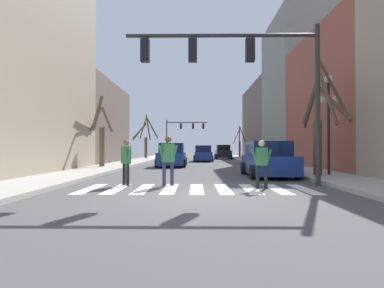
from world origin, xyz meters
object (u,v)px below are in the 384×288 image
at_px(street_lamp_right_corner, 328,104).
at_px(pedestrian_on_left_sidewalk, 168,156).
at_px(car_parked_left_far, 223,152).
at_px(street_tree_left_near, 146,137).
at_px(car_at_intersection, 268,160).
at_px(street_tree_right_mid, 320,124).
at_px(car_driving_toward_lane, 169,153).
at_px(pedestrian_on_right_sidewalk, 285,151).
at_px(traffic_signal_near, 244,65).
at_px(pedestrian_near_right_corner, 262,160).
at_px(street_tree_left_far, 240,143).
at_px(car_parked_right_far, 203,154).
at_px(street_tree_right_near, 101,132).
at_px(traffic_signal_far, 182,130).
at_px(pedestrian_waiting_at_curb, 126,158).
at_px(car_parked_right_mid, 172,156).

distance_m(street_lamp_right_corner, pedestrian_on_left_sidewalk, 8.08).
bearing_deg(car_parked_left_far, street_tree_left_near, 92.94).
height_order(car_at_intersection, street_tree_right_mid, street_tree_right_mid).
xyz_separation_m(car_at_intersection, car_driving_toward_lane, (-6.96, 24.41, -0.01)).
bearing_deg(pedestrian_on_right_sidewalk, car_driving_toward_lane, 29.10).
distance_m(traffic_signal_near, pedestrian_on_right_sidewalk, 13.46).
bearing_deg(pedestrian_near_right_corner, pedestrian_on_right_sidewalk, -105.43).
bearing_deg(street_lamp_right_corner, street_tree_right_mid, -154.61).
height_order(pedestrian_near_right_corner, pedestrian_on_right_sidewalk, pedestrian_on_right_sidewalk).
relative_size(pedestrian_on_right_sidewalk, street_tree_left_far, 0.38).
bearing_deg(car_driving_toward_lane, street_lamp_right_corner, -158.98).
distance_m(car_parked_right_far, street_tree_right_near, 13.44).
distance_m(car_parked_right_far, car_at_intersection, 17.18).
height_order(street_tree_right_near, street_tree_right_mid, street_tree_right_mid).
xyz_separation_m(traffic_signal_far, pedestrian_near_right_corner, (4.30, -35.04, -3.23)).
height_order(street_lamp_right_corner, pedestrian_on_left_sidewalk, street_lamp_right_corner).
height_order(car_parked_left_far, street_tree_right_near, street_tree_right_near).
height_order(car_parked_left_far, pedestrian_on_left_sidewalk, pedestrian_on_left_sidewalk).
relative_size(traffic_signal_near, street_tree_right_near, 1.47).
distance_m(car_at_intersection, street_tree_left_near, 26.10).
xyz_separation_m(traffic_signal_near, street_tree_left_far, (4.60, 32.50, -2.35)).
bearing_deg(car_parked_left_far, pedestrian_near_right_corner, 177.40).
xyz_separation_m(traffic_signal_near, pedestrian_waiting_at_curb, (-4.36, 0.04, -3.42)).
bearing_deg(street_tree_right_near, traffic_signal_near, -48.30).
xyz_separation_m(street_lamp_right_corner, car_parked_right_mid, (-7.94, 8.75, -2.59)).
bearing_deg(car_parked_right_far, pedestrian_on_right_sidewalk, -144.21).
relative_size(street_lamp_right_corner, car_parked_left_far, 1.06).
xyz_separation_m(car_driving_toward_lane, street_tree_left_near, (-3.00, -0.38, 2.00)).
xyz_separation_m(car_parked_right_mid, pedestrian_near_right_corner, (4.05, -12.37, 0.15)).
relative_size(car_at_intersection, street_tree_left_far, 0.93).
relative_size(pedestrian_on_right_sidewalk, street_tree_right_near, 0.35).
bearing_deg(pedestrian_on_right_sidewalk, pedestrian_near_right_corner, 156.40).
bearing_deg(pedestrian_waiting_at_curb, street_lamp_right_corner, -111.50).
bearing_deg(car_driving_toward_lane, street_tree_left_near, 97.18).
height_order(pedestrian_on_left_sidewalk, pedestrian_on_right_sidewalk, pedestrian_on_right_sidewalk).
relative_size(car_parked_right_far, car_driving_toward_lane, 1.09).
bearing_deg(traffic_signal_far, pedestrian_waiting_at_curb, -90.90).
distance_m(pedestrian_waiting_at_curb, street_tree_right_near, 10.09).
relative_size(car_parked_right_far, street_tree_left_far, 1.01).
bearing_deg(traffic_signal_near, pedestrian_waiting_at_curb, 179.53).
relative_size(car_parked_left_far, pedestrian_on_left_sidewalk, 2.39).
height_order(traffic_signal_far, car_driving_toward_lane, traffic_signal_far).
height_order(street_lamp_right_corner, car_parked_left_far, street_lamp_right_corner).
relative_size(traffic_signal_far, car_parked_left_far, 1.44).
distance_m(car_at_intersection, pedestrian_waiting_at_curb, 6.99).
xyz_separation_m(car_parked_left_far, pedestrian_on_left_sidewalk, (-4.58, -28.07, 0.24)).
distance_m(car_parked_right_mid, pedestrian_on_left_sidewalk, 11.71).
bearing_deg(traffic_signal_near, street_tree_right_mid, 34.51).
relative_size(street_lamp_right_corner, car_at_intersection, 1.12).
xyz_separation_m(street_lamp_right_corner, car_parked_left_far, (-2.58, 25.14, -2.56)).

